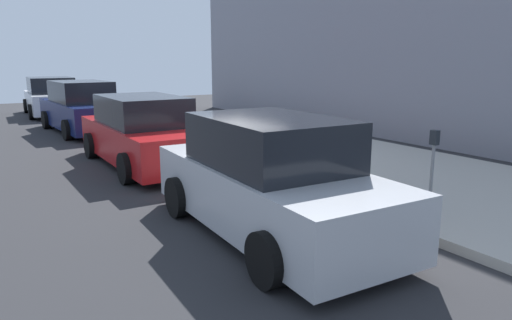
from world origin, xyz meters
TOP-DOWN VIEW (x-y plane):
  - ground_plane at (0.00, 0.00)m, footprint 40.00×40.00m
  - sidewalk_curb at (0.00, -2.50)m, footprint 18.00×5.00m
  - suitcase_navy_0 at (-4.01, -0.48)m, footprint 0.38×0.20m
  - suitcase_red_1 at (-3.57, -0.57)m, footprint 0.40×0.23m
  - suitcase_olive_2 at (-3.10, -0.58)m, footprint 0.46×0.27m
  - suitcase_silver_3 at (-2.61, -0.47)m, footprint 0.43×0.22m
  - suitcase_black_4 at (-2.18, -0.51)m, footprint 0.35×0.22m
  - suitcase_teal_5 at (-1.71, -0.53)m, footprint 0.50×0.22m
  - suitcase_maroon_6 at (-1.19, -0.49)m, footprint 0.46×0.21m
  - suitcase_navy_7 at (-0.73, -0.58)m, footprint 0.37×0.25m
  - fire_hydrant at (-0.03, -0.54)m, footprint 0.39×0.21m
  - bollard_post at (0.50, -0.39)m, footprint 0.13×0.13m
  - parking_meter at (-5.31, -0.79)m, footprint 0.12×0.09m
  - parked_car_silver_0 at (-4.45, 1.60)m, footprint 4.44×2.10m
  - parked_car_red_1 at (0.81, 1.60)m, footprint 4.81×1.99m
  - parked_car_navy_2 at (6.94, 1.60)m, footprint 4.86×2.16m
  - parked_car_white_3 at (12.81, 1.60)m, footprint 4.75×2.32m

SIDE VIEW (x-z plane):
  - ground_plane at x=0.00m, z-range 0.00..0.00m
  - sidewalk_curb at x=0.00m, z-range 0.00..0.14m
  - suitcase_olive_2 at x=-3.10m, z-range -0.01..0.80m
  - suitcase_teal_5 at x=-1.71m, z-range 0.00..0.82m
  - suitcase_navy_7 at x=-0.73m, z-range 0.11..0.73m
  - suitcase_maroon_6 at x=-1.19m, z-range 0.03..0.84m
  - suitcase_black_4 at x=-2.18m, z-range 0.01..0.92m
  - suitcase_navy_0 at x=-4.01m, z-range -0.02..0.97m
  - suitcase_silver_3 at x=-2.61m, z-range 0.04..0.96m
  - bollard_post at x=0.50m, z-range 0.14..0.86m
  - suitcase_red_1 at x=-3.57m, z-range 0.03..0.99m
  - fire_hydrant at x=-0.03m, z-range 0.16..0.91m
  - parked_car_red_1 at x=0.81m, z-range -0.05..1.57m
  - parked_car_white_3 at x=12.81m, z-range -0.05..1.61m
  - parked_car_silver_0 at x=-4.45m, z-range -0.06..1.62m
  - parked_car_navy_2 at x=6.94m, z-range -0.06..1.66m
  - parking_meter at x=-5.31m, z-range 0.33..1.60m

